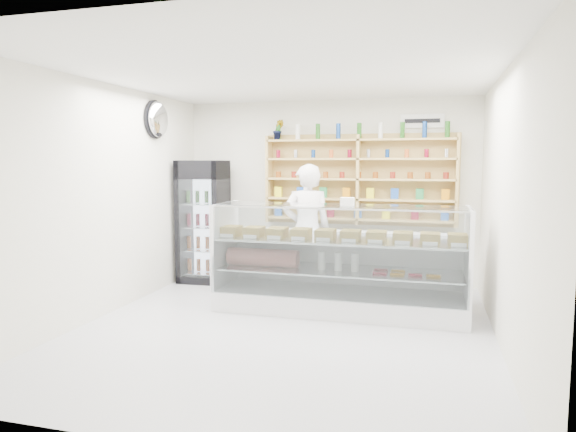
% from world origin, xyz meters
% --- Properties ---
extents(room, '(5.00, 5.00, 5.00)m').
position_xyz_m(room, '(0.00, 0.00, 1.40)').
color(room, '#B6B6BB').
rests_on(room, ground).
extents(display_counter, '(3.07, 0.92, 1.33)m').
position_xyz_m(display_counter, '(0.47, 0.85, 0.36)').
color(display_counter, white).
rests_on(display_counter, floor).
extents(shop_worker, '(0.78, 0.64, 1.83)m').
position_xyz_m(shop_worker, '(-0.10, 1.53, 0.91)').
color(shop_worker, silver).
rests_on(shop_worker, floor).
extents(drinks_cooler, '(0.71, 0.69, 1.88)m').
position_xyz_m(drinks_cooler, '(-1.85, 1.94, 0.94)').
color(drinks_cooler, black).
rests_on(drinks_cooler, floor).
extents(wall_shelving, '(2.84, 0.28, 1.33)m').
position_xyz_m(wall_shelving, '(0.50, 2.34, 1.59)').
color(wall_shelving, tan).
rests_on(wall_shelving, back_wall).
extents(potted_plant, '(0.21, 0.19, 0.31)m').
position_xyz_m(potted_plant, '(-0.75, 2.34, 2.35)').
color(potted_plant, '#1E6626').
rests_on(potted_plant, wall_shelving).
extents(security_mirror, '(0.15, 0.50, 0.50)m').
position_xyz_m(security_mirror, '(-2.17, 1.20, 2.45)').
color(security_mirror, silver).
rests_on(security_mirror, left_wall).
extents(wall_sign, '(0.62, 0.03, 0.20)m').
position_xyz_m(wall_sign, '(1.40, 2.47, 2.45)').
color(wall_sign, white).
rests_on(wall_sign, back_wall).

